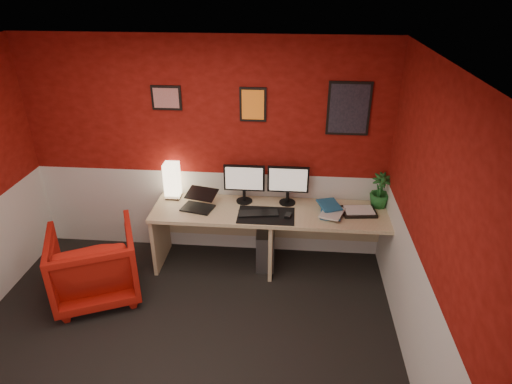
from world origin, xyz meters
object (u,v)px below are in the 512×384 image
(shoji_lamp, at_px, (172,181))
(monitor_left, at_px, (244,178))
(armchair, at_px, (95,264))
(desk, at_px, (272,239))
(laptop, at_px, (197,200))
(monitor_right, at_px, (288,180))
(pc_tower, at_px, (266,246))
(potted_plant, at_px, (380,191))
(zen_tray, at_px, (359,212))

(shoji_lamp, bearing_deg, monitor_left, -2.19)
(armchair, bearing_deg, monitor_left, -174.01)
(desk, relative_size, armchair, 3.11)
(desk, xyz_separation_m, laptop, (-0.81, -0.03, 0.47))
(shoji_lamp, bearing_deg, armchair, -126.72)
(monitor_left, xyz_separation_m, monitor_right, (0.48, 0.01, 0.00))
(shoji_lamp, height_order, pc_tower, shoji_lamp)
(desk, height_order, laptop, laptop)
(desk, height_order, monitor_left, monitor_left)
(monitor_left, height_order, pc_tower, monitor_left)
(potted_plant, bearing_deg, pc_tower, -173.80)
(desk, xyz_separation_m, potted_plant, (1.16, 0.20, 0.56))
(desk, height_order, potted_plant, potted_plant)
(zen_tray, bearing_deg, monitor_right, 168.62)
(monitor_left, distance_m, pc_tower, 0.84)
(shoji_lamp, bearing_deg, monitor_right, -1.13)
(monitor_left, height_order, armchair, monitor_left)
(potted_plant, distance_m, armchair, 3.09)
(shoji_lamp, relative_size, laptop, 1.21)
(monitor_right, height_order, zen_tray, monitor_right)
(desk, height_order, zen_tray, zen_tray)
(potted_plant, bearing_deg, shoji_lamp, 179.66)
(shoji_lamp, height_order, laptop, shoji_lamp)
(pc_tower, bearing_deg, monitor_right, 25.45)
(desk, relative_size, monitor_left, 4.48)
(armchair, bearing_deg, shoji_lamp, -150.19)
(monitor_right, bearing_deg, pc_tower, -152.16)
(pc_tower, height_order, armchair, armchair)
(laptop, height_order, armchair, laptop)
(potted_plant, height_order, armchair, potted_plant)
(laptop, bearing_deg, pc_tower, 20.69)
(zen_tray, bearing_deg, desk, -178.07)
(monitor_left, bearing_deg, potted_plant, 0.68)
(desk, bearing_deg, shoji_lamp, 169.47)
(laptop, distance_m, armchair, 1.23)
(shoji_lamp, height_order, armchair, shoji_lamp)
(potted_plant, distance_m, pc_tower, 1.42)
(monitor_left, relative_size, pc_tower, 1.29)
(shoji_lamp, xyz_separation_m, zen_tray, (2.06, -0.18, -0.18))
(desk, bearing_deg, monitor_left, 150.78)
(zen_tray, distance_m, potted_plant, 0.33)
(monitor_right, distance_m, armchair, 2.19)
(zen_tray, distance_m, armchair, 2.80)
(laptop, distance_m, potted_plant, 1.98)
(desk, distance_m, armchair, 1.88)
(laptop, relative_size, potted_plant, 0.86)
(laptop, xyz_separation_m, monitor_right, (0.97, 0.21, 0.18))
(shoji_lamp, relative_size, zen_tray, 1.14)
(shoji_lamp, bearing_deg, potted_plant, -0.34)
(armchair, bearing_deg, zen_tray, 170.47)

